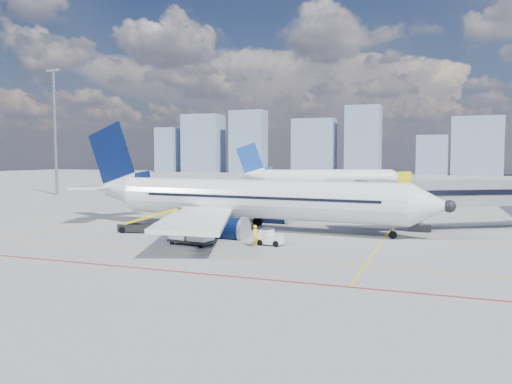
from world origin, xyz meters
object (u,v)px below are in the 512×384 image
(baggage_tug, at_px, (269,237))
(cargo_dolly, at_px, (192,231))
(second_aircraft, at_px, (321,178))
(ramp_worker, at_px, (256,236))
(belt_loader, at_px, (143,226))
(main_aircraft, at_px, (241,199))

(baggage_tug, xyz_separation_m, cargo_dolly, (-6.47, -2.21, 0.53))
(second_aircraft, xyz_separation_m, cargo_dolly, (3.71, -66.12, -1.99))
(ramp_worker, bearing_deg, belt_loader, 96.39)
(second_aircraft, relative_size, baggage_tug, 15.55)
(main_aircraft, height_order, second_aircraft, main_aircraft)
(main_aircraft, xyz_separation_m, ramp_worker, (5.29, -9.57, -2.28))
(main_aircraft, relative_size, second_aircraft, 1.21)
(baggage_tug, relative_size, cargo_dolly, 0.52)
(cargo_dolly, bearing_deg, ramp_worker, 22.13)
(cargo_dolly, bearing_deg, belt_loader, 160.50)
(cargo_dolly, height_order, belt_loader, belt_loader)
(main_aircraft, bearing_deg, belt_loader, -140.10)
(baggage_tug, xyz_separation_m, ramp_worker, (-0.88, -1.07, 0.23))
(second_aircraft, distance_m, baggage_tug, 64.76)
(belt_loader, relative_size, ramp_worker, 3.57)
(baggage_tug, height_order, cargo_dolly, cargo_dolly)
(second_aircraft, height_order, belt_loader, second_aircraft)
(cargo_dolly, bearing_deg, baggage_tug, 29.43)
(second_aircraft, distance_m, belt_loader, 61.66)
(second_aircraft, height_order, baggage_tug, second_aircraft)
(second_aircraft, bearing_deg, ramp_worker, -105.54)
(main_aircraft, height_order, cargo_dolly, main_aircraft)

